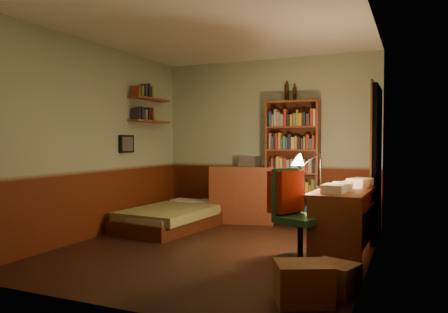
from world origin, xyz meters
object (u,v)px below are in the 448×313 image
at_px(cardboard_box_b, 334,278).
at_px(office_chair, 300,219).
at_px(mini_stereo, 250,161).
at_px(desk_lamp, 321,164).
at_px(cardboard_box_a, 303,283).
at_px(desk, 344,222).
at_px(bookshelf, 292,163).
at_px(bed, 174,210).
at_px(dresser, 243,194).

bearing_deg(cardboard_box_b, office_chair, 121.79).
xyz_separation_m(mini_stereo, desk_lamp, (1.43, -1.48, 0.05)).
distance_m(mini_stereo, desk_lamp, 2.06).
height_order(desk_lamp, cardboard_box_b, desk_lamp).
bearing_deg(cardboard_box_a, cardboard_box_b, 59.01).
xyz_separation_m(desk_lamp, office_chair, (-0.09, -0.63, -0.55)).
height_order(desk, cardboard_box_b, desk).
height_order(mini_stereo, desk_lamp, desk_lamp).
relative_size(bookshelf, office_chair, 2.01).
distance_m(desk_lamp, cardboard_box_b, 1.71).
height_order(cardboard_box_a, cardboard_box_b, cardboard_box_a).
relative_size(mini_stereo, desk, 0.21).
xyz_separation_m(mini_stereo, cardboard_box_b, (1.82, -2.89, -0.84)).
bearing_deg(desk, desk_lamp, 173.99).
bearing_deg(bed, office_chair, -20.83).
bearing_deg(mini_stereo, cardboard_box_a, -56.18).
bearing_deg(mini_stereo, bed, -124.25).
bearing_deg(cardboard_box_b, cardboard_box_a, -120.99).
distance_m(desk, desk_lamp, 0.71).
xyz_separation_m(dresser, desk, (1.77, -1.40, -0.08)).
bearing_deg(office_chair, dresser, 149.61).
bearing_deg(cardboard_box_b, desk_lamp, 105.68).
height_order(dresser, desk_lamp, desk_lamp).
distance_m(bed, office_chair, 2.48).
height_order(bookshelf, office_chair, bookshelf).
height_order(desk_lamp, office_chair, desk_lamp).
xyz_separation_m(dresser, office_chair, (1.41, -1.99, 0.03)).
relative_size(bed, desk_lamp, 3.17).
height_order(mini_stereo, cardboard_box_b, mini_stereo).
bearing_deg(desk, bed, 169.55).
bearing_deg(office_chair, cardboard_box_a, -50.96).
distance_m(mini_stereo, office_chair, 2.55).
xyz_separation_m(mini_stereo, bookshelf, (0.71, -0.04, -0.02)).
bearing_deg(bookshelf, desk, -57.13).
bearing_deg(cardboard_box_a, bookshelf, 106.20).
bearing_deg(desk_lamp, desk, -10.33).
distance_m(bookshelf, office_chair, 2.22).
relative_size(bed, desk, 1.30).
bearing_deg(bookshelf, cardboard_box_b, -69.55).
height_order(bed, bookshelf, bookshelf).
height_order(bed, desk_lamp, desk_lamp).
bearing_deg(bed, mini_stereo, 55.83).
xyz_separation_m(cardboard_box_a, cardboard_box_b, (0.19, 0.32, -0.03)).
height_order(dresser, mini_stereo, mini_stereo).
relative_size(dresser, desk, 0.73).
xyz_separation_m(desk, cardboard_box_a, (-0.07, -1.68, -0.21)).
relative_size(dresser, cardboard_box_b, 2.70).
distance_m(bookshelf, cardboard_box_a, 3.39).
bearing_deg(cardboard_box_b, desk, 95.03).
distance_m(mini_stereo, cardboard_box_a, 3.68).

